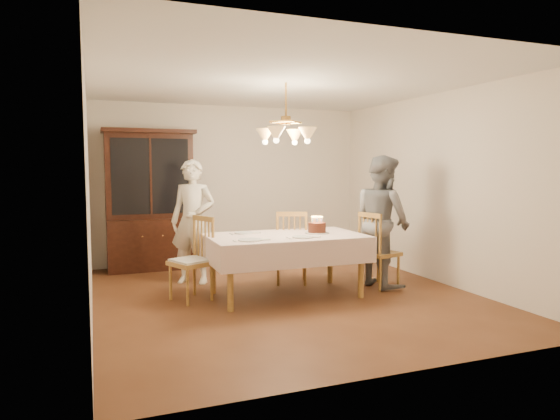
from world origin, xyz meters
name	(u,v)px	position (x,y,z in m)	size (l,w,h in m)	color
ground	(286,295)	(0.00, 0.00, 0.00)	(5.00, 5.00, 0.00)	#552D18
room_shell	(286,168)	(0.00, 0.00, 1.58)	(5.00, 5.00, 5.00)	white
dining_table	(286,241)	(0.00, 0.00, 0.68)	(1.90, 1.10, 0.76)	olive
china_hutch	(150,203)	(-1.38, 2.25, 1.04)	(1.38, 0.54, 2.16)	black
chair_far_side	(291,251)	(0.32, 0.59, 0.44)	(0.56, 0.55, 1.00)	olive
chair_left_end	(191,263)	(-1.13, 0.20, 0.45)	(0.56, 0.57, 1.00)	olive
chair_right_end	(379,254)	(1.31, -0.03, 0.44)	(0.51, 0.53, 1.00)	olive
elderly_woman	(193,222)	(-0.94, 1.09, 0.85)	(0.62, 0.41, 1.70)	#EDE1C8
adult_in_grey	(382,221)	(1.40, 0.05, 0.87)	(0.85, 0.66, 1.74)	slate
birthday_cake	(317,228)	(0.42, 0.00, 0.82)	(0.30, 0.30, 0.22)	white
place_setting_near_left	(251,240)	(-0.54, -0.29, 0.77)	(0.42, 0.27, 0.02)	white
place_setting_near_right	(304,237)	(0.11, -0.29, 0.77)	(0.40, 0.25, 0.02)	white
place_setting_far_left	(245,233)	(-0.43, 0.31, 0.77)	(0.38, 0.23, 0.02)	white
chandelier	(286,135)	(0.00, 0.00, 1.98)	(0.62, 0.62, 0.73)	#BF8C3F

